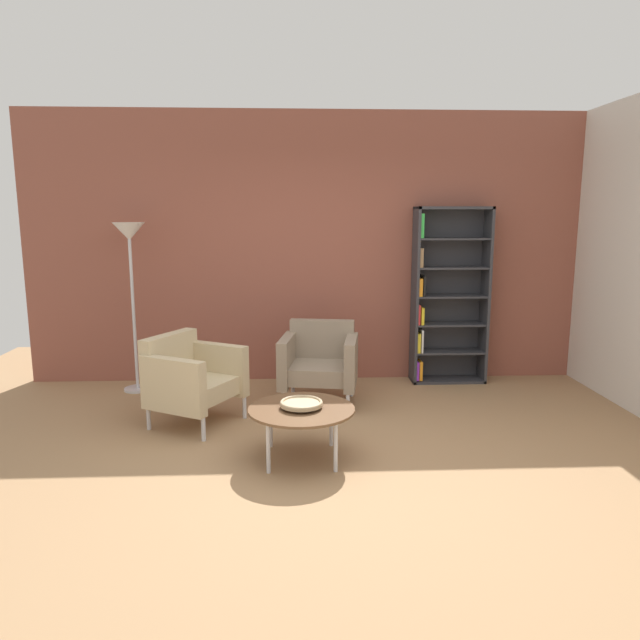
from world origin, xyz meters
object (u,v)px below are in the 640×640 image
object	(u,v)px
bookshelf_tall	(446,297)
armchair_spare_guest	(320,361)
armchair_near_window	(191,377)
floor_lamp_torchiere	(130,252)
coffee_table_low	(301,412)
decorative_bowl	(301,403)

from	to	relation	value
bookshelf_tall	armchair_spare_guest	distance (m)	1.65
bookshelf_tall	armchair_near_window	distance (m)	2.88
armchair_spare_guest	floor_lamp_torchiere	world-z (taller)	floor_lamp_torchiere
bookshelf_tall	floor_lamp_torchiere	xyz separation A→B (m)	(-3.29, -0.21, 0.51)
armchair_near_window	coffee_table_low	bearing A→B (deg)	-101.65
bookshelf_tall	armchair_spare_guest	world-z (taller)	bookshelf_tall
armchair_near_window	armchair_spare_guest	xyz separation A→B (m)	(1.16, 0.53, 0.00)
coffee_table_low	armchair_near_window	bearing A→B (deg)	139.35
armchair_near_window	floor_lamp_torchiere	distance (m)	1.62
bookshelf_tall	floor_lamp_torchiere	bearing A→B (deg)	-176.30
coffee_table_low	floor_lamp_torchiere	distance (m)	2.72
armchair_spare_guest	coffee_table_low	bearing A→B (deg)	-89.33
decorative_bowl	armchair_spare_guest	size ratio (longest dim) A/B	0.40
coffee_table_low	armchair_spare_guest	size ratio (longest dim) A/B	0.99
decorative_bowl	floor_lamp_torchiere	xyz separation A→B (m)	(-1.69, 1.83, 1.01)
decorative_bowl	armchair_near_window	world-z (taller)	armchair_near_window
bookshelf_tall	armchair_spare_guest	size ratio (longest dim) A/B	2.35
coffee_table_low	bookshelf_tall	bearing A→B (deg)	51.98
armchair_spare_guest	floor_lamp_torchiere	size ratio (longest dim) A/B	0.46
bookshelf_tall	armchair_spare_guest	xyz separation A→B (m)	(-1.40, -0.70, -0.52)
armchair_spare_guest	floor_lamp_torchiere	distance (m)	2.21
coffee_table_low	floor_lamp_torchiere	world-z (taller)	floor_lamp_torchiere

